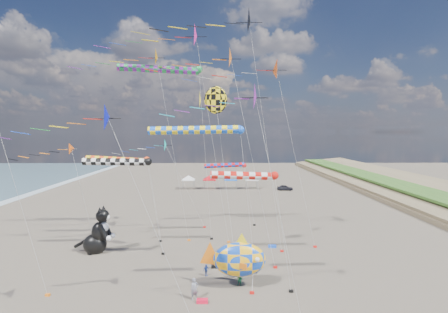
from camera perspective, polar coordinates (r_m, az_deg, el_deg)
name	(u,v)px	position (r m, az deg, el deg)	size (l,w,h in m)	color
delta_kite_0	(54,153)	(43.59, -26.01, 0.55)	(9.47, 1.51, 12.44)	#FF5E12
delta_kite_1	(243,103)	(23.98, 3.10, 8.72)	(9.40, 1.91, 16.79)	purple
delta_kite_2	(110,123)	(22.50, -18.18, 5.15)	(10.93, 1.80, 15.33)	#0E16B6
delta_kite_3	(240,25)	(40.27, 2.63, 20.71)	(16.06, 3.11, 26.89)	black
delta_kite_4	(274,72)	(40.99, 8.21, 13.48)	(14.06, 2.57, 21.87)	#DB4C0F
delta_kite_5	(167,147)	(49.24, -9.36, 1.51)	(11.22, 1.95, 12.75)	#11CFC9
delta_kite_6	(223,59)	(34.49, -0.10, 15.64)	(12.26, 2.27, 21.92)	orange
delta_kite_7	(145,60)	(44.45, -12.85, 15.05)	(13.78, 2.24, 23.59)	orange
delta_kite_9	(187,40)	(43.45, -6.05, 18.36)	(15.15, 2.83, 25.98)	#E12391
windsock_0	(120,162)	(39.48, -16.66, -0.90)	(8.68, 0.82, 10.71)	black
windsock_1	(120,160)	(44.17, -16.58, -0.58)	(8.96, 0.78, 10.56)	#FF4515
windsock_2	(199,131)	(32.69, -4.12, 4.25)	(10.25, 0.80, 14.12)	blue
windsock_3	(247,176)	(28.85, 3.75, -3.27)	(6.99, 0.68, 10.29)	red
windsock_4	(227,166)	(49.90, 0.47, -1.53)	(7.38, 0.65, 9.11)	red
windsock_5	(162,70)	(44.40, -10.05, 13.77)	(11.55, 0.94, 21.62)	#1A9041
angelfish_kite	(214,101)	(34.08, -1.70, 8.99)	(3.74, 3.02, 17.94)	yellow
cat_inflatable	(97,229)	(42.26, -19.99, -11.13)	(3.95, 1.97, 5.33)	black
fish_inflatable	(239,259)	(31.31, 2.42, -16.43)	(6.15, 2.92, 4.91)	blue
person_adult	(195,289)	(30.20, -4.83, -20.74)	(0.64, 0.42, 1.77)	gray
child_green	(240,280)	(32.55, 2.59, -19.43)	(0.56, 0.44, 1.15)	#258655
child_blue	(206,270)	(34.55, -2.94, -18.03)	(0.66, 0.27, 1.12)	#26409A
kite_bag_0	(216,266)	(36.46, -1.35, -17.51)	(0.90, 0.44, 0.30)	black
kite_bag_2	(202,301)	(29.98, -3.57, -22.48)	(0.90, 0.44, 0.30)	red
kite_bag_3	(272,246)	(42.62, 7.88, -14.32)	(0.90, 0.44, 0.30)	blue
tent_row	(220,176)	(82.80, -0.64, -3.19)	(19.20, 4.20, 3.80)	white
parked_car	(285,188)	(82.63, 9.92, -5.04)	(1.47, 3.65, 1.24)	#26262D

